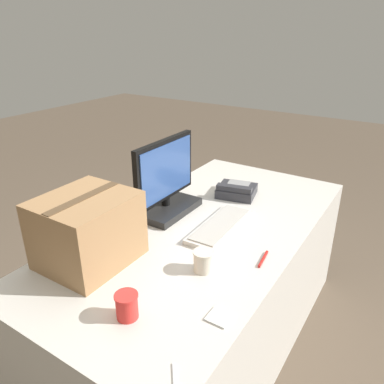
# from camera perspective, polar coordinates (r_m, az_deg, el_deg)

# --- Properties ---
(ground_plane) EXTENTS (12.00, 12.00, 0.00)m
(ground_plane) POSITION_cam_1_polar(r_m,az_deg,el_deg) (2.25, 1.54, -21.32)
(ground_plane) COLOR brown
(office_desk) EXTENTS (1.80, 0.90, 0.71)m
(office_desk) POSITION_cam_1_polar(r_m,az_deg,el_deg) (2.01, 1.66, -14.18)
(office_desk) COLOR beige
(office_desk) RESTS_ON ground_plane
(monitor) EXTENTS (0.44, 0.24, 0.39)m
(monitor) POSITION_cam_1_polar(r_m,az_deg,el_deg) (1.91, -4.08, 0.97)
(monitor) COLOR black
(monitor) RESTS_ON office_desk
(keyboard) EXTENTS (0.44, 0.17, 0.03)m
(keyboard) POSITION_cam_1_polar(r_m,az_deg,el_deg) (1.80, 4.39, -5.18)
(keyboard) COLOR beige
(keyboard) RESTS_ON office_desk
(desk_phone) EXTENTS (0.23, 0.24, 0.08)m
(desk_phone) POSITION_cam_1_polar(r_m,az_deg,el_deg) (2.14, 6.79, 0.24)
(desk_phone) COLOR #2D2D33
(desk_phone) RESTS_ON office_desk
(paper_cup_left) EXTENTS (0.08, 0.08, 0.09)m
(paper_cup_left) POSITION_cam_1_polar(r_m,az_deg,el_deg) (1.30, -9.90, -16.72)
(paper_cup_left) COLOR red
(paper_cup_left) RESTS_ON office_desk
(paper_cup_right) EXTENTS (0.08, 0.08, 0.09)m
(paper_cup_right) POSITION_cam_1_polar(r_m,az_deg,el_deg) (1.49, 1.74, -10.45)
(paper_cup_right) COLOR beige
(paper_cup_right) RESTS_ON office_desk
(cardboard_box) EXTENTS (0.36, 0.32, 0.29)m
(cardboard_box) POSITION_cam_1_polar(r_m,az_deg,el_deg) (1.56, -15.65, -5.58)
(cardboard_box) COLOR #9E754C
(cardboard_box) RESTS_ON office_desk
(pen_marker) EXTENTS (0.12, 0.03, 0.01)m
(pen_marker) POSITION_cam_1_polar(r_m,az_deg,el_deg) (1.60, 10.79, -9.98)
(pen_marker) COLOR red
(pen_marker) RESTS_ON office_desk
(sticky_note_pad) EXTENTS (0.08, 0.08, 0.01)m
(sticky_note_pad) POSITION_cam_1_polar(r_m,az_deg,el_deg) (1.31, 4.20, -18.49)
(sticky_note_pad) COLOR silver
(sticky_note_pad) RESTS_ON office_desk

